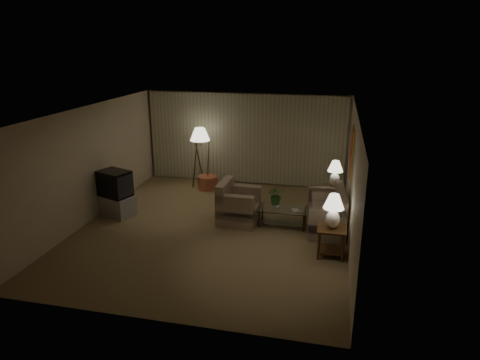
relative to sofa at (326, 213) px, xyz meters
name	(u,v)px	position (x,y,z in m)	size (l,w,h in m)	color
ground	(214,228)	(-2.50, -0.60, -0.36)	(7.00, 7.00, 0.00)	olive
room_shell	(230,140)	(-2.48, 0.90, 1.39)	(6.04, 7.02, 2.72)	#BCAD91
sofa	(326,213)	(0.00, 0.00, 0.00)	(1.74, 1.05, 0.72)	gray
armchair	(239,206)	(-2.01, -0.14, 0.04)	(1.00, 0.95, 0.79)	gray
side_table_near	(331,236)	(0.15, -1.35, 0.06)	(0.56, 0.56, 0.60)	#351E0E
side_table_far	(334,194)	(0.15, 1.25, 0.03)	(0.46, 0.39, 0.60)	#351E0E
table_lamp_near	(333,208)	(0.15, -1.35, 0.65)	(0.41, 0.41, 0.70)	white
table_lamp_far	(335,171)	(0.15, 1.25, 0.63)	(0.38, 0.38, 0.66)	white
coffee_table	(282,214)	(-0.99, -0.10, -0.08)	(1.16, 0.63, 0.41)	silver
tv_cabinet	(117,205)	(-5.05, -0.37, -0.11)	(0.98, 0.80, 0.50)	#959597
crt_tv	(115,184)	(-5.05, -0.37, 0.46)	(0.87, 0.75, 0.63)	black
floor_lamp	(201,156)	(-3.68, 2.15, 0.56)	(0.57, 0.57, 1.75)	#351E0E
ottoman	(208,182)	(-3.43, 2.02, -0.17)	(0.57, 0.57, 0.38)	#9A5134
vase	(276,205)	(-1.14, -0.10, 0.13)	(0.15, 0.15, 0.16)	white
flowers	(277,193)	(-1.14, -0.10, 0.43)	(0.39, 0.34, 0.44)	#34692E
book	(293,211)	(-0.74, -0.20, 0.06)	(0.15, 0.21, 0.02)	olive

